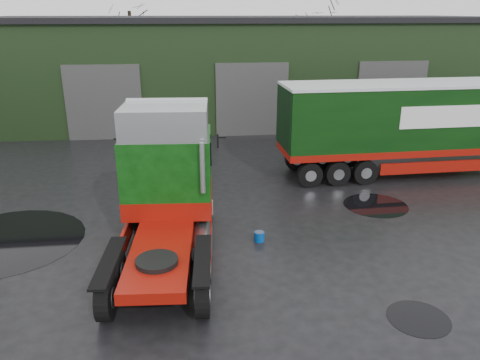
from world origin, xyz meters
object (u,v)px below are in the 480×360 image
(hero_tractor, at_px, (162,195))
(warehouse, at_px, (240,66))
(tree_back_a, at_px, (131,35))
(wash_bucket, at_px, (259,237))
(tree_back_b, at_px, (317,46))
(lorry_right, at_px, (417,128))

(hero_tractor, bearing_deg, warehouse, 81.50)
(warehouse, xyz_separation_m, hero_tractor, (-4.35, -20.07, -1.08))
(tree_back_a, bearing_deg, hero_tractor, -83.08)
(hero_tractor, xyz_separation_m, wash_bucket, (2.79, 1.10, -1.93))
(wash_bucket, bearing_deg, tree_back_a, 102.53)
(warehouse, xyz_separation_m, tree_back_b, (8.00, 10.00, 0.59))
(wash_bucket, height_order, tree_back_a, tree_back_a)
(hero_tractor, bearing_deg, tree_back_b, 71.40)
(warehouse, relative_size, hero_tractor, 4.84)
(warehouse, distance_m, hero_tractor, 20.57)
(lorry_right, relative_size, tree_back_a, 1.57)
(warehouse, bearing_deg, tree_back_b, 51.34)
(warehouse, height_order, tree_back_b, tree_back_b)
(tree_back_b, bearing_deg, lorry_right, -94.89)
(warehouse, relative_size, tree_back_a, 3.41)
(warehouse, distance_m, wash_bucket, 19.27)
(lorry_right, relative_size, wash_bucket, 47.61)
(tree_back_a, xyz_separation_m, tree_back_b, (16.00, 0.00, -1.00))
(warehouse, height_order, tree_back_a, tree_back_a)
(hero_tractor, height_order, tree_back_a, tree_back_a)
(hero_tractor, bearing_deg, lorry_right, 36.71)
(lorry_right, relative_size, tree_back_b, 1.99)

